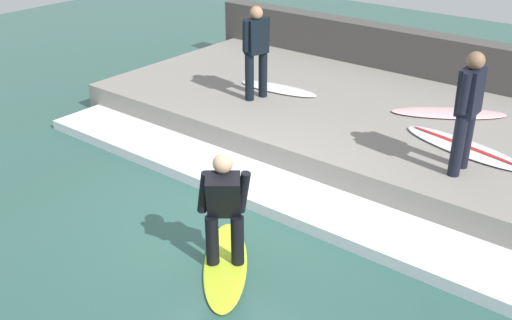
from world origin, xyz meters
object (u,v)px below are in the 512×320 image
object	(u,v)px
surfboard_riding	(226,264)
surfboard_spare	(449,113)
surfboard_waiting_far	(463,147)
surfer_waiting_near	(256,48)
surfboard_waiting_near	(278,88)
surfer_waiting_far	(468,107)
surfer_riding	(224,205)

from	to	relation	value
surfboard_riding	surfboard_spare	xyz separation A→B (m)	(5.14, -0.66, 0.53)
surfboard_waiting_far	surfer_waiting_near	bearing A→B (deg)	93.42
surfboard_riding	surfboard_waiting_near	distance (m)	4.96
surfer_waiting_near	surfer_waiting_far	xyz separation A→B (m)	(-0.53, -4.03, 0.02)
surfboard_waiting_near	surfer_waiting_far	size ratio (longest dim) A/B	0.96
surfer_riding	surfboard_waiting_near	world-z (taller)	surfer_riding
surfboard_waiting_near	surfer_waiting_far	bearing A→B (deg)	-105.86
surfer_riding	surfboard_spare	size ratio (longest dim) A/B	0.76
surfboard_riding	surfer_riding	xyz separation A→B (m)	(0.00, 0.00, 0.84)
surfer_waiting_near	surfer_riding	bearing A→B (deg)	-146.57
surfboard_riding	surfboard_waiting_far	distance (m)	4.21
surfer_riding	surfer_waiting_far	world-z (taller)	surfer_waiting_far
surfboard_riding	surfer_waiting_far	distance (m)	3.85
surfboard_riding	surfer_waiting_near	distance (m)	4.68
surfer_waiting_far	surfboard_waiting_far	distance (m)	1.22
surfboard_waiting_near	surfboard_waiting_far	size ratio (longest dim) A/B	0.79
surfboard_riding	surfer_waiting_far	xyz separation A→B (m)	(3.19, -1.58, 1.47)
surfer_waiting_near	surfer_waiting_far	bearing A→B (deg)	-97.42
surfer_waiting_far	surfboard_waiting_far	size ratio (longest dim) A/B	0.82
surfer_waiting_near	surfboard_spare	world-z (taller)	surfer_waiting_near
surfboard_riding	surfer_waiting_near	world-z (taller)	surfer_waiting_near
surfboard_riding	surfboard_waiting_far	world-z (taller)	surfboard_waiting_far
surfboard_riding	surfboard_spare	distance (m)	5.21
surfer_riding	surfer_waiting_far	bearing A→B (deg)	-26.36
surfer_riding	surfer_waiting_far	size ratio (longest dim) A/B	0.85
surfboard_waiting_far	surfer_riding	bearing A→B (deg)	160.76
surfer_waiting_near	surfboard_waiting_far	size ratio (longest dim) A/B	0.80
surfboard_spare	surfer_waiting_near	bearing A→B (deg)	114.57
surfboard_riding	surfboard_spare	bearing A→B (deg)	-7.31
surfboard_spare	surfer_riding	bearing A→B (deg)	172.69
surfboard_waiting_near	surfboard_spare	distance (m)	3.16
surfer_waiting_near	surfboard_spare	distance (m)	3.54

